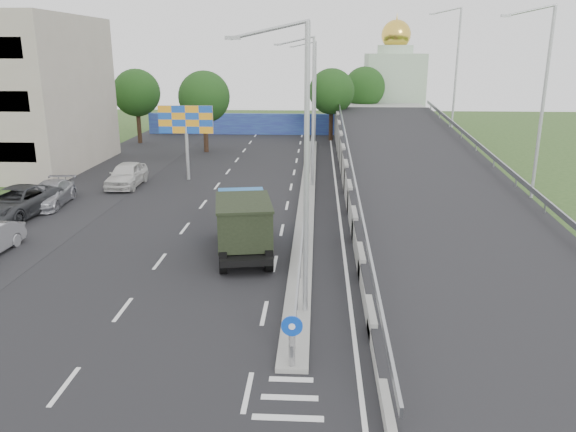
# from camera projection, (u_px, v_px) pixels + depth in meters

# --- Properties ---
(ground) EXTENTS (160.00, 160.00, 0.00)m
(ground) POSITION_uv_depth(u_px,v_px,m) (288.00, 417.00, 14.84)
(ground) COLOR #2D4C1E
(ground) RESTS_ON ground
(road_surface) EXTENTS (26.00, 90.00, 0.04)m
(road_surface) POSITION_uv_depth(u_px,v_px,m) (257.00, 210.00, 34.15)
(road_surface) COLOR black
(road_surface) RESTS_ON ground
(parking_strip) EXTENTS (8.00, 90.00, 0.05)m
(parking_strip) POSITION_uv_depth(u_px,v_px,m) (49.00, 207.00, 34.83)
(parking_strip) COLOR black
(parking_strip) RESTS_ON ground
(median) EXTENTS (1.00, 44.00, 0.20)m
(median) POSITION_uv_depth(u_px,v_px,m) (307.00, 193.00, 37.80)
(median) COLOR gray
(median) RESTS_ON ground
(overpass_ramp) EXTENTS (10.00, 50.00, 3.50)m
(overpass_ramp) POSITION_uv_depth(u_px,v_px,m) (421.00, 170.00, 36.94)
(overpass_ramp) COLOR gray
(overpass_ramp) RESTS_ON ground
(median_guardrail) EXTENTS (0.09, 44.00, 0.71)m
(median_guardrail) POSITION_uv_depth(u_px,v_px,m) (307.00, 184.00, 37.61)
(median_guardrail) COLOR gray
(median_guardrail) RESTS_ON median
(sign_bollard) EXTENTS (0.64, 0.23, 1.67)m
(sign_bollard) POSITION_uv_depth(u_px,v_px,m) (292.00, 341.00, 16.63)
(sign_bollard) COLOR black
(sign_bollard) RESTS_ON median
(lamp_post_near) EXTENTS (2.74, 0.18, 10.08)m
(lamp_post_near) POSITION_uv_depth(u_px,v_px,m) (301.00, 158.00, 18.94)
(lamp_post_near) COLOR #B2B5B7
(lamp_post_near) RESTS_ON median
(lamp_post_mid) EXTENTS (2.74, 0.18, 10.08)m
(lamp_post_mid) POSITION_uv_depth(u_px,v_px,m) (310.00, 104.00, 38.09)
(lamp_post_mid) COLOR #B2B5B7
(lamp_post_mid) RESTS_ON median
(lamp_post_far) EXTENTS (2.74, 0.18, 10.08)m
(lamp_post_far) POSITION_uv_depth(u_px,v_px,m) (314.00, 87.00, 57.25)
(lamp_post_far) COLOR #B2B5B7
(lamp_post_far) RESTS_ON median
(blue_wall) EXTENTS (30.00, 0.50, 2.40)m
(blue_wall) POSITION_uv_depth(u_px,v_px,m) (278.00, 124.00, 64.51)
(blue_wall) COLOR navy
(blue_wall) RESTS_ON ground
(church) EXTENTS (7.00, 7.00, 13.80)m
(church) POSITION_uv_depth(u_px,v_px,m) (394.00, 84.00, 70.29)
(church) COLOR #B2CCAD
(church) RESTS_ON ground
(billboard) EXTENTS (4.00, 0.24, 5.50)m
(billboard) POSITION_uv_depth(u_px,v_px,m) (186.00, 124.00, 40.94)
(billboard) COLOR #B2B5B7
(billboard) RESTS_ON ground
(tree_left_mid) EXTENTS (4.80, 4.80, 7.60)m
(tree_left_mid) POSITION_uv_depth(u_px,v_px,m) (204.00, 97.00, 52.21)
(tree_left_mid) COLOR black
(tree_left_mid) RESTS_ON ground
(tree_median_far) EXTENTS (4.80, 4.80, 7.60)m
(tree_median_far) POSITION_uv_depth(u_px,v_px,m) (332.00, 92.00, 59.25)
(tree_median_far) COLOR black
(tree_median_far) RESTS_ON ground
(tree_left_far) EXTENTS (4.80, 4.80, 7.60)m
(tree_left_far) POSITION_uv_depth(u_px,v_px,m) (137.00, 93.00, 57.42)
(tree_left_far) COLOR black
(tree_left_far) RESTS_ON ground
(tree_ramp_far) EXTENTS (4.80, 4.80, 7.60)m
(tree_ramp_far) POSITION_uv_depth(u_px,v_px,m) (365.00, 88.00, 65.74)
(tree_ramp_far) COLOR black
(tree_ramp_far) RESTS_ON ground
(dump_truck) EXTENTS (3.33, 6.61, 2.78)m
(dump_truck) POSITION_uv_depth(u_px,v_px,m) (243.00, 222.00, 26.45)
(dump_truck) COLOR black
(dump_truck) RESTS_ON ground
(parked_car_c) EXTENTS (3.57, 6.50, 1.72)m
(parked_car_c) POSITION_uv_depth(u_px,v_px,m) (16.00, 202.00, 32.55)
(parked_car_c) COLOR #2E3033
(parked_car_c) RESTS_ON ground
(parked_car_d) EXTENTS (2.51, 5.23, 1.47)m
(parked_car_d) POSITION_uv_depth(u_px,v_px,m) (50.00, 194.00, 34.91)
(parked_car_d) COLOR #93949B
(parked_car_d) RESTS_ON ground
(parked_car_e) EXTENTS (2.12, 5.07, 1.72)m
(parked_car_e) POSITION_uv_depth(u_px,v_px,m) (127.00, 175.00, 39.82)
(parked_car_e) COLOR silver
(parked_car_e) RESTS_ON ground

